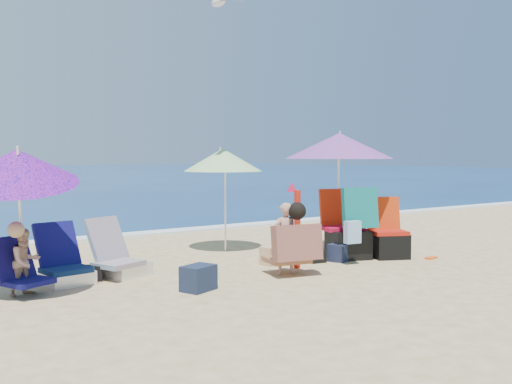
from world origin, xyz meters
TOP-DOWN VIEW (x-y plane):
  - ground at (0.00, 0.00)m, footprint 120.00×120.00m
  - foam at (0.00, 5.10)m, footprint 120.00×0.50m
  - umbrella_turquoise at (1.39, 1.03)m, footprint 2.01×2.01m
  - umbrella_striped at (-0.00, 2.43)m, footprint 1.58×1.58m
  - umbrella_blue at (-3.66, 0.91)m, footprint 1.76×1.80m
  - furled_umbrella at (0.07, 0.51)m, footprint 0.17×0.21m
  - chair_navy at (-3.02, 1.39)m, footprint 0.66×0.76m
  - chair_rainbow at (-2.28, 1.41)m, footprint 0.85×0.89m
  - camp_chair_left at (1.83, 0.34)m, footprint 0.74×0.73m
  - camp_chair_right at (1.24, 0.64)m, footprint 0.92×1.11m
  - person_center at (-0.32, 0.15)m, footprint 0.72×0.71m
  - person_left at (-3.59, 1.04)m, footprint 0.70×0.72m
  - bag_navy_a at (-1.79, 0.08)m, footprint 0.47×0.41m
  - bag_black_a at (-2.68, 1.36)m, footprint 0.33×0.28m
  - bag_tan at (-0.07, 0.91)m, footprint 0.36×0.28m
  - bag_navy_b at (0.99, 0.57)m, footprint 0.43×0.39m
  - bag_black_b at (0.60, 0.66)m, footprint 0.27×0.20m
  - orange_item at (2.30, -0.13)m, footprint 0.24×0.13m
  - seagull at (-0.43, 1.82)m, footprint 0.70×0.56m

SIDE VIEW (x-z plane):
  - ground at x=0.00m, z-range 0.00..0.00m
  - orange_item at x=2.30m, z-range 0.00..0.03m
  - foam at x=0.00m, z-range 0.00..0.04m
  - bag_black_b at x=0.60m, z-range 0.00..0.19m
  - bag_black_a at x=-2.68m, z-range 0.00..0.20m
  - bag_navy_b at x=0.99m, z-range 0.00..0.27m
  - bag_tan at x=-0.07m, z-range 0.00..0.28m
  - bag_navy_a at x=-1.79m, z-range 0.00..0.31m
  - chair_navy at x=-3.02m, z-range -0.18..0.59m
  - chair_rainbow at x=-2.28m, z-range -0.19..0.61m
  - camp_chair_left at x=1.83m, z-range -0.19..0.77m
  - person_left at x=-3.59m, z-range -0.04..0.84m
  - camp_chair_right at x=1.24m, z-range -0.16..0.99m
  - person_center at x=-0.32m, z-range -0.02..0.99m
  - furled_umbrella at x=0.07m, z-range 0.06..1.32m
  - umbrella_blue at x=-3.66m, z-range 0.59..2.46m
  - umbrella_striped at x=0.00m, z-range 0.67..2.45m
  - umbrella_turquoise at x=1.39m, z-range 0.78..2.82m
  - seagull at x=-0.43m, z-range 3.96..4.08m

